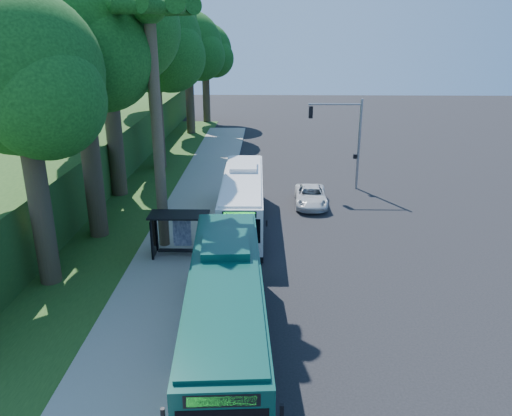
{
  "coord_description": "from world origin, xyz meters",
  "views": [
    {
      "loc": [
        -2.3,
        -27.97,
        11.87
      ],
      "look_at": [
        -2.94,
        1.0,
        1.49
      ],
      "focal_mm": 35.0,
      "sensor_mm": 36.0,
      "label": 1
    }
  ],
  "objects_px": {
    "white_bus": "(243,199)",
    "pickup": "(311,196)",
    "bus_shelter": "(175,226)",
    "teal_bus": "(226,309)"
  },
  "relations": [
    {
      "from": "bus_shelter",
      "to": "pickup",
      "type": "bearing_deg",
      "value": 47.27
    },
    {
      "from": "teal_bus",
      "to": "white_bus",
      "type": "bearing_deg",
      "value": 86.16
    },
    {
      "from": "white_bus",
      "to": "teal_bus",
      "type": "height_order",
      "value": "teal_bus"
    },
    {
      "from": "white_bus",
      "to": "pickup",
      "type": "distance_m",
      "value": 6.15
    },
    {
      "from": "white_bus",
      "to": "pickup",
      "type": "bearing_deg",
      "value": 38.59
    },
    {
      "from": "bus_shelter",
      "to": "white_bus",
      "type": "height_order",
      "value": "white_bus"
    },
    {
      "from": "bus_shelter",
      "to": "white_bus",
      "type": "xyz_separation_m",
      "value": [
        3.45,
        4.93,
        -0.09
      ]
    },
    {
      "from": "white_bus",
      "to": "pickup",
      "type": "relative_size",
      "value": 2.48
    },
    {
      "from": "bus_shelter",
      "to": "pickup",
      "type": "xyz_separation_m",
      "value": [
        8.13,
        8.8,
        -1.14
      ]
    },
    {
      "from": "white_bus",
      "to": "teal_bus",
      "type": "xyz_separation_m",
      "value": [
        -0.01,
        -13.49,
        0.15
      ]
    }
  ]
}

